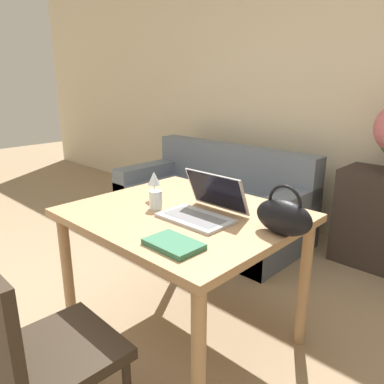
% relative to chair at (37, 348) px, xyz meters
% --- Properties ---
extents(wall_back, '(10.00, 0.06, 2.70)m').
position_rel_chair_xyz_m(wall_back, '(-0.24, 2.88, 0.86)').
color(wall_back, beige).
rests_on(wall_back, ground_plane).
extents(dining_table, '(1.13, 0.97, 0.78)m').
position_rel_chair_xyz_m(dining_table, '(-0.09, 0.86, 0.19)').
color(dining_table, '#A87F56').
rests_on(dining_table, ground_plane).
extents(chair, '(0.45, 0.45, 0.87)m').
position_rel_chair_xyz_m(chair, '(0.00, 0.00, 0.00)').
color(chair, '#2D2319').
rests_on(chair, ground_plane).
extents(couch, '(1.84, 0.90, 0.82)m').
position_rel_chair_xyz_m(couch, '(-1.02, 2.17, -0.20)').
color(couch, slate).
rests_on(couch, ground_plane).
extents(laptop, '(0.36, 0.31, 0.21)m').
position_rel_chair_xyz_m(laptop, '(0.03, 0.89, 0.35)').
color(laptop, '#ADADB2').
rests_on(laptop, dining_table).
extents(drinking_glass, '(0.07, 0.07, 0.10)m').
position_rel_chair_xyz_m(drinking_glass, '(-0.23, 0.79, 0.34)').
color(drinking_glass, silver).
rests_on(drinking_glass, dining_table).
extents(wine_glass, '(0.07, 0.07, 0.17)m').
position_rel_chair_xyz_m(wine_glass, '(-0.36, 0.89, 0.41)').
color(wine_glass, silver).
rests_on(wine_glass, dining_table).
extents(handbag, '(0.27, 0.12, 0.23)m').
position_rel_chair_xyz_m(handbag, '(0.44, 0.96, 0.37)').
color(handbag, black).
rests_on(handbag, dining_table).
extents(book, '(0.24, 0.16, 0.02)m').
position_rel_chair_xyz_m(book, '(0.18, 0.53, 0.30)').
color(book, '#336B4C').
rests_on(book, dining_table).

